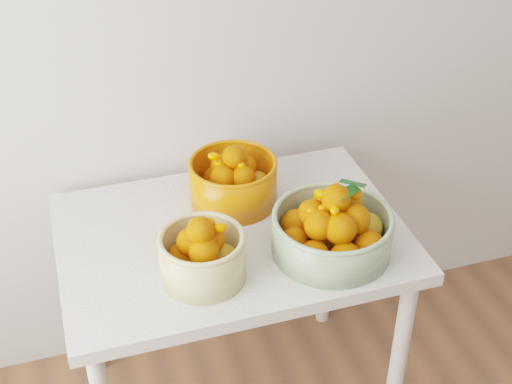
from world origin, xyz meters
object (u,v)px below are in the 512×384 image
bowl_green (333,229)px  bowl_orange (233,180)px  table (232,257)px  bowl_cream (202,255)px

bowl_green → bowl_orange: 0.37m
table → bowl_orange: 0.23m
table → bowl_cream: bowl_cream is taller
bowl_cream → bowl_green: 0.37m
table → bowl_green: bearing=-33.5°
bowl_green → table: bearing=146.5°
bowl_green → bowl_cream: bearing=-179.7°
table → bowl_cream: (-0.12, -0.16, 0.17)m
bowl_cream → bowl_green: size_ratio=0.54×
bowl_orange → bowl_cream: bearing=-118.8°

